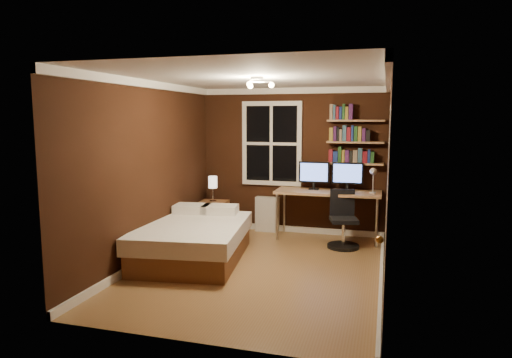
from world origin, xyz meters
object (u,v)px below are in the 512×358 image
(radiator, at_px, (267,214))
(desk, at_px, (328,194))
(nightstand, at_px, (213,218))
(desk_lamp, at_px, (373,180))
(bedside_lamp, at_px, (213,189))
(monitor_left, at_px, (314,176))
(monitor_right, at_px, (347,177))
(office_chair, at_px, (343,227))
(bed, at_px, (194,240))

(radiator, height_order, desk, desk)
(nightstand, height_order, desk_lamp, desk_lamp)
(bedside_lamp, relative_size, monitor_left, 0.86)
(desk, bearing_deg, nightstand, -172.56)
(radiator, relative_size, monitor_right, 1.21)
(desk_lamp, relative_size, office_chair, 0.49)
(monitor_right, bearing_deg, desk, -164.08)
(monitor_left, bearing_deg, radiator, 170.37)
(monitor_left, distance_m, monitor_right, 0.55)
(bed, bearing_deg, monitor_left, 42.00)
(bed, xyz_separation_m, monitor_left, (1.44, 1.69, 0.76))
(desk_lamp, distance_m, office_chair, 0.86)
(office_chair, bearing_deg, desk, 110.63)
(nightstand, distance_m, bedside_lamp, 0.51)
(desk_lamp, bearing_deg, nightstand, -177.36)
(bed, height_order, bedside_lamp, bedside_lamp)
(monitor_left, bearing_deg, desk_lamp, -12.58)
(nightstand, height_order, office_chair, office_chair)
(bedside_lamp, bearing_deg, monitor_left, 11.36)
(bed, bearing_deg, desk_lamp, 23.98)
(monitor_right, xyz_separation_m, office_chair, (-0.00, -0.49, -0.72))
(bed, xyz_separation_m, monitor_right, (1.98, 1.69, 0.76))
(bed, relative_size, nightstand, 3.61)
(bedside_lamp, distance_m, monitor_left, 1.72)
(bed, bearing_deg, office_chair, 23.50)
(radiator, xyz_separation_m, office_chair, (1.38, -0.64, 0.02))
(radiator, xyz_separation_m, monitor_left, (0.84, -0.14, 0.74))
(bed, height_order, desk, desk)
(monitor_left, bearing_deg, office_chair, -42.34)
(monitor_left, height_order, office_chair, monitor_left)
(desk, distance_m, office_chair, 0.66)
(nightstand, xyz_separation_m, office_chair, (2.21, -0.16, 0.04))
(desk_lamp, bearing_deg, desk, 169.72)
(bed, distance_m, radiator, 1.93)
(bed, height_order, office_chair, office_chair)
(desk, bearing_deg, radiator, 168.18)
(desk, distance_m, monitor_left, 0.39)
(bedside_lamp, relative_size, desk_lamp, 0.99)
(desk, bearing_deg, monitor_right, 15.92)
(nightstand, relative_size, office_chair, 0.65)
(monitor_left, height_order, desk_lamp, monitor_left)
(nightstand, distance_m, monitor_right, 2.37)
(nightstand, height_order, desk, desk)
(bed, distance_m, desk, 2.38)
(desk, distance_m, monitor_right, 0.43)
(desk, height_order, monitor_right, monitor_right)
(nightstand, bearing_deg, monitor_right, 4.90)
(desk_lamp, bearing_deg, radiator, 168.79)
(bed, xyz_separation_m, desk, (1.68, 1.61, 0.47))
(desk, bearing_deg, bedside_lamp, -172.56)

